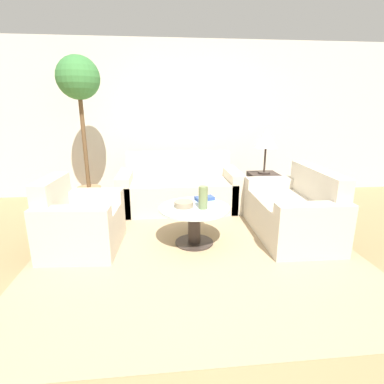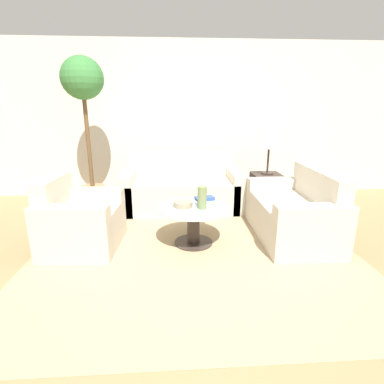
{
  "view_description": "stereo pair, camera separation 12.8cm",
  "coord_description": "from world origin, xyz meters",
  "px_view_note": "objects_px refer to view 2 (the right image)",
  "views": [
    {
      "loc": [
        -0.32,
        -2.56,
        1.54
      ],
      "look_at": [
        0.04,
        0.86,
        0.55
      ],
      "focal_mm": 28.0,
      "sensor_mm": 36.0,
      "label": 1
    },
    {
      "loc": [
        -0.19,
        -2.57,
        1.54
      ],
      "look_at": [
        0.04,
        0.86,
        0.55
      ],
      "focal_mm": 28.0,
      "sensor_mm": 36.0,
      "label": 2
    }
  ],
  "objects_px": {
    "bowl": "(183,204)",
    "armchair": "(78,223)",
    "coffee_table": "(193,220)",
    "potted_plant": "(85,102)",
    "table_lamp": "(270,139)",
    "loveseat": "(297,214)",
    "book_stack": "(205,198)",
    "vase": "(202,198)",
    "sofa_main": "(182,190)"
  },
  "relations": [
    {
      "from": "armchair",
      "to": "loveseat",
      "type": "distance_m",
      "value": 2.55
    },
    {
      "from": "coffee_table",
      "to": "bowl",
      "type": "xyz_separation_m",
      "value": [
        -0.12,
        0.03,
        0.19
      ]
    },
    {
      "from": "loveseat",
      "to": "armchair",
      "type": "bearing_deg",
      "value": -86.29
    },
    {
      "from": "armchair",
      "to": "table_lamp",
      "type": "bearing_deg",
      "value": -61.44
    },
    {
      "from": "armchair",
      "to": "table_lamp",
      "type": "relative_size",
      "value": 1.33
    },
    {
      "from": "loveseat",
      "to": "vase",
      "type": "relative_size",
      "value": 5.37
    },
    {
      "from": "armchair",
      "to": "book_stack",
      "type": "bearing_deg",
      "value": -76.34
    },
    {
      "from": "loveseat",
      "to": "potted_plant",
      "type": "relative_size",
      "value": 0.62
    },
    {
      "from": "sofa_main",
      "to": "armchair",
      "type": "height_order",
      "value": "sofa_main"
    },
    {
      "from": "coffee_table",
      "to": "potted_plant",
      "type": "xyz_separation_m",
      "value": [
        -1.46,
        1.35,
        1.3
      ]
    },
    {
      "from": "armchair",
      "to": "loveseat",
      "type": "bearing_deg",
      "value": -83.59
    },
    {
      "from": "armchair",
      "to": "vase",
      "type": "height_order",
      "value": "armchair"
    },
    {
      "from": "potted_plant",
      "to": "book_stack",
      "type": "bearing_deg",
      "value": -34.05
    },
    {
      "from": "bowl",
      "to": "book_stack",
      "type": "xyz_separation_m",
      "value": [
        0.27,
        0.23,
        -0.01
      ]
    },
    {
      "from": "table_lamp",
      "to": "potted_plant",
      "type": "height_order",
      "value": "potted_plant"
    },
    {
      "from": "potted_plant",
      "to": "bowl",
      "type": "xyz_separation_m",
      "value": [
        1.34,
        -1.31,
        -1.12
      ]
    },
    {
      "from": "coffee_table",
      "to": "table_lamp",
      "type": "xyz_separation_m",
      "value": [
        1.2,
        1.15,
        0.78
      ]
    },
    {
      "from": "loveseat",
      "to": "coffee_table",
      "type": "bearing_deg",
      "value": -83.32
    },
    {
      "from": "table_lamp",
      "to": "potted_plant",
      "type": "relative_size",
      "value": 0.3
    },
    {
      "from": "sofa_main",
      "to": "vase",
      "type": "relative_size",
      "value": 7.19
    },
    {
      "from": "loveseat",
      "to": "coffee_table",
      "type": "relative_size",
      "value": 1.71
    },
    {
      "from": "sofa_main",
      "to": "coffee_table",
      "type": "bearing_deg",
      "value": -86.46
    },
    {
      "from": "loveseat",
      "to": "potted_plant",
      "type": "bearing_deg",
      "value": -113.19
    },
    {
      "from": "vase",
      "to": "bowl",
      "type": "relative_size",
      "value": 1.16
    },
    {
      "from": "table_lamp",
      "to": "bowl",
      "type": "xyz_separation_m",
      "value": [
        -1.31,
        -1.12,
        -0.59
      ]
    },
    {
      "from": "armchair",
      "to": "book_stack",
      "type": "distance_m",
      "value": 1.47
    },
    {
      "from": "armchair",
      "to": "bowl",
      "type": "bearing_deg",
      "value": -85.04
    },
    {
      "from": "table_lamp",
      "to": "potted_plant",
      "type": "distance_m",
      "value": 2.71
    },
    {
      "from": "loveseat",
      "to": "book_stack",
      "type": "distance_m",
      "value": 1.13
    },
    {
      "from": "table_lamp",
      "to": "bowl",
      "type": "distance_m",
      "value": 1.83
    },
    {
      "from": "sofa_main",
      "to": "loveseat",
      "type": "bearing_deg",
      "value": -41.68
    },
    {
      "from": "table_lamp",
      "to": "loveseat",
      "type": "bearing_deg",
      "value": -86.75
    },
    {
      "from": "table_lamp",
      "to": "book_stack",
      "type": "bearing_deg",
      "value": -139.33
    },
    {
      "from": "armchair",
      "to": "coffee_table",
      "type": "xyz_separation_m",
      "value": [
        1.29,
        -0.01,
        0.0
      ]
    },
    {
      "from": "coffee_table",
      "to": "table_lamp",
      "type": "height_order",
      "value": "table_lamp"
    },
    {
      "from": "bowl",
      "to": "armchair",
      "type": "bearing_deg",
      "value": -178.78
    },
    {
      "from": "coffee_table",
      "to": "bowl",
      "type": "height_order",
      "value": "bowl"
    },
    {
      "from": "sofa_main",
      "to": "armchair",
      "type": "distance_m",
      "value": 1.78
    },
    {
      "from": "coffee_table",
      "to": "potted_plant",
      "type": "bearing_deg",
      "value": 137.29
    },
    {
      "from": "sofa_main",
      "to": "potted_plant",
      "type": "bearing_deg",
      "value": 178.72
    },
    {
      "from": "coffee_table",
      "to": "table_lamp",
      "type": "bearing_deg",
      "value": 43.95
    },
    {
      "from": "armchair",
      "to": "bowl",
      "type": "height_order",
      "value": "armchair"
    },
    {
      "from": "loveseat",
      "to": "table_lamp",
      "type": "bearing_deg",
      "value": -175.71
    },
    {
      "from": "coffee_table",
      "to": "bowl",
      "type": "bearing_deg",
      "value": 165.31
    },
    {
      "from": "potted_plant",
      "to": "bowl",
      "type": "height_order",
      "value": "potted_plant"
    },
    {
      "from": "sofa_main",
      "to": "vase",
      "type": "height_order",
      "value": "sofa_main"
    },
    {
      "from": "vase",
      "to": "table_lamp",
      "type": "bearing_deg",
      "value": 47.45
    },
    {
      "from": "vase",
      "to": "book_stack",
      "type": "relative_size",
      "value": 1.03
    },
    {
      "from": "armchair",
      "to": "vase",
      "type": "distance_m",
      "value": 1.41
    },
    {
      "from": "sofa_main",
      "to": "potted_plant",
      "type": "relative_size",
      "value": 0.83
    }
  ]
}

